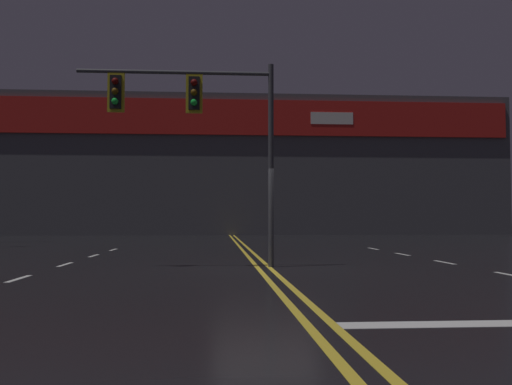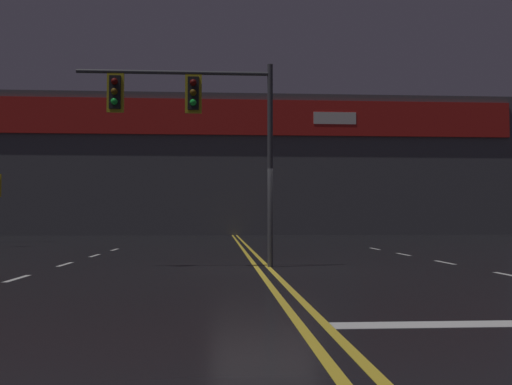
# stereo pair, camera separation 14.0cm
# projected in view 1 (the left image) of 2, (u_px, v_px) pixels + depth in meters

# --- Properties ---
(ground_plane) EXTENTS (200.00, 200.00, 0.00)m
(ground_plane) POSITION_uv_depth(u_px,v_px,m) (265.00, 269.00, 13.75)
(ground_plane) COLOR black
(road_markings) EXTENTS (15.44, 60.00, 0.01)m
(road_markings) POSITION_uv_depth(u_px,v_px,m) (317.00, 275.00, 12.40)
(road_markings) COLOR gold
(road_markings) RESTS_ON ground
(traffic_signal_median) EXTENTS (4.96, 0.36, 5.19)m
(traffic_signal_median) POSITION_uv_depth(u_px,v_px,m) (191.00, 110.00, 14.43)
(traffic_signal_median) COLOR #38383D
(traffic_signal_median) RESTS_ON ground
(building_backdrop) EXTENTS (42.61, 10.23, 10.55)m
(building_backdrop) POSITION_uv_depth(u_px,v_px,m) (230.00, 169.00, 46.93)
(building_backdrop) COLOR #4C4C51
(building_backdrop) RESTS_ON ground
(utility_pole_row) EXTENTS (46.37, 0.26, 12.13)m
(utility_pole_row) POSITION_uv_depth(u_px,v_px,m) (218.00, 156.00, 42.33)
(utility_pole_row) COLOR #4C3828
(utility_pole_row) RESTS_ON ground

